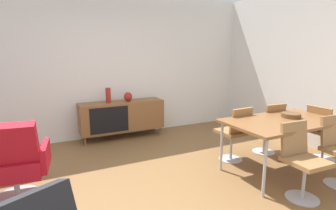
{
  "coord_description": "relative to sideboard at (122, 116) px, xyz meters",
  "views": [
    {
      "loc": [
        -1.02,
        -2.45,
        1.61
      ],
      "look_at": [
        0.46,
        0.56,
        0.95
      ],
      "focal_mm": 27.42,
      "sensor_mm": 36.0,
      "label": 1
    }
  ],
  "objects": [
    {
      "name": "ground_plane",
      "position": [
        -0.32,
        -2.3,
        -0.44
      ],
      "size": [
        8.32,
        8.32,
        0.0
      ],
      "primitive_type": "plane",
      "color": "brown"
    },
    {
      "name": "wall_back",
      "position": [
        -0.32,
        0.3,
        0.96
      ],
      "size": [
        6.8,
        0.12,
        2.8
      ],
      "primitive_type": "cube",
      "color": "white",
      "rests_on": "ground_plane"
    },
    {
      "name": "sideboard",
      "position": [
        0.0,
        0.0,
        0.0
      ],
      "size": [
        1.6,
        0.45,
        0.72
      ],
      "color": "brown",
      "rests_on": "ground_plane"
    },
    {
      "name": "vase_cobalt",
      "position": [
        -0.25,
        0.0,
        0.42
      ],
      "size": [
        0.09,
        0.09,
        0.28
      ],
      "color": "maroon",
      "rests_on": "sideboard"
    },
    {
      "name": "vase_sculptural_dark",
      "position": [
        0.13,
        0.0,
        0.37
      ],
      "size": [
        0.16,
        0.16,
        0.18
      ],
      "color": "maroon",
      "rests_on": "sideboard"
    },
    {
      "name": "dining_table",
      "position": [
        1.55,
        -2.42,
        0.26
      ],
      "size": [
        1.6,
        0.9,
        0.74
      ],
      "color": "brown",
      "rests_on": "ground_plane"
    },
    {
      "name": "wooden_bowl_on_table",
      "position": [
        1.76,
        -2.36,
        0.33
      ],
      "size": [
        0.26,
        0.26,
        0.06
      ],
      "primitive_type": "cylinder",
      "color": "brown",
      "rests_on": "dining_table"
    },
    {
      "name": "dining_chair_back_left",
      "position": [
        1.2,
        -1.86,
        0.03
      ],
      "size": [
        0.42,
        0.44,
        0.86
      ],
      "color": "#9E7042",
      "rests_on": "ground_plane"
    },
    {
      "name": "dining_chair_front_left",
      "position": [
        1.2,
        -2.98,
        0.03
      ],
      "size": [
        0.42,
        0.44,
        0.86
      ],
      "color": "#9E7042",
      "rests_on": "ground_plane"
    },
    {
      "name": "dining_chair_back_right",
      "position": [
        1.9,
        -1.86,
        0.03
      ],
      "size": [
        0.43,
        0.45,
        0.86
      ],
      "color": "#9E7042",
      "rests_on": "ground_plane"
    },
    {
      "name": "dining_chair_far_end",
      "position": [
        2.44,
        -2.42,
        0.03
      ],
      "size": [
        0.43,
        0.4,
        0.86
      ],
      "color": "#9E7042",
      "rests_on": "ground_plane"
    },
    {
      "name": "lounge_chair_red",
      "position": [
        -1.71,
        -1.63,
        0.03
      ],
      "size": [
        0.77,
        0.72,
        0.95
      ],
      "color": "red",
      "rests_on": "ground_plane"
    }
  ]
}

